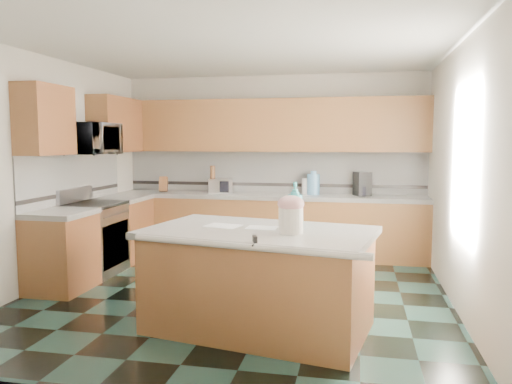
% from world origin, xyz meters
% --- Properties ---
extents(floor, '(4.60, 4.60, 0.00)m').
position_xyz_m(floor, '(0.00, 0.00, 0.00)').
color(floor, black).
rests_on(floor, ground).
extents(ceiling, '(4.60, 4.60, 0.00)m').
position_xyz_m(ceiling, '(0.00, 0.00, 2.70)').
color(ceiling, white).
rests_on(ceiling, ground).
extents(wall_back, '(4.60, 0.04, 2.70)m').
position_xyz_m(wall_back, '(0.00, 2.32, 1.35)').
color(wall_back, silver).
rests_on(wall_back, ground).
extents(wall_front, '(4.60, 0.04, 2.70)m').
position_xyz_m(wall_front, '(0.00, -2.32, 1.35)').
color(wall_front, silver).
rests_on(wall_front, ground).
extents(wall_left, '(0.04, 4.60, 2.70)m').
position_xyz_m(wall_left, '(-2.32, 0.00, 1.35)').
color(wall_left, silver).
rests_on(wall_left, ground).
extents(wall_right, '(0.04, 4.60, 2.70)m').
position_xyz_m(wall_right, '(2.32, 0.00, 1.35)').
color(wall_right, silver).
rests_on(wall_right, ground).
extents(back_base_cab, '(4.60, 0.60, 0.86)m').
position_xyz_m(back_base_cab, '(0.00, 2.00, 0.43)').
color(back_base_cab, '#5A2F19').
rests_on(back_base_cab, ground).
extents(back_countertop, '(4.60, 0.64, 0.06)m').
position_xyz_m(back_countertop, '(0.00, 2.00, 0.89)').
color(back_countertop, white).
rests_on(back_countertop, back_base_cab).
extents(back_upper_cab, '(4.60, 0.33, 0.78)m').
position_xyz_m(back_upper_cab, '(0.00, 2.13, 1.94)').
color(back_upper_cab, '#5A2F19').
rests_on(back_upper_cab, wall_back).
extents(back_backsplash, '(4.60, 0.02, 0.63)m').
position_xyz_m(back_backsplash, '(0.00, 2.29, 1.24)').
color(back_backsplash, silver).
rests_on(back_backsplash, back_countertop).
extents(back_accent_band, '(4.60, 0.01, 0.05)m').
position_xyz_m(back_accent_band, '(0.00, 2.28, 1.04)').
color(back_accent_band, black).
rests_on(back_accent_band, back_countertop).
extents(left_base_cab_rear, '(0.60, 0.82, 0.86)m').
position_xyz_m(left_base_cab_rear, '(-2.00, 1.29, 0.43)').
color(left_base_cab_rear, '#5A2F19').
rests_on(left_base_cab_rear, ground).
extents(left_counter_rear, '(0.64, 0.82, 0.06)m').
position_xyz_m(left_counter_rear, '(-2.00, 1.29, 0.89)').
color(left_counter_rear, white).
rests_on(left_counter_rear, left_base_cab_rear).
extents(left_base_cab_front, '(0.60, 0.72, 0.86)m').
position_xyz_m(left_base_cab_front, '(-2.00, -0.24, 0.43)').
color(left_base_cab_front, '#5A2F19').
rests_on(left_base_cab_front, ground).
extents(left_counter_front, '(0.64, 0.72, 0.06)m').
position_xyz_m(left_counter_front, '(-2.00, -0.24, 0.89)').
color(left_counter_front, white).
rests_on(left_counter_front, left_base_cab_front).
extents(left_backsplash, '(0.02, 2.30, 0.63)m').
position_xyz_m(left_backsplash, '(-2.29, 0.55, 1.24)').
color(left_backsplash, silver).
rests_on(left_backsplash, wall_left).
extents(left_accent_band, '(0.01, 2.30, 0.05)m').
position_xyz_m(left_accent_band, '(-2.28, 0.55, 1.04)').
color(left_accent_band, black).
rests_on(left_accent_band, wall_left).
extents(left_upper_cab_rear, '(0.33, 1.09, 0.78)m').
position_xyz_m(left_upper_cab_rear, '(-2.13, 1.42, 1.94)').
color(left_upper_cab_rear, '#5A2F19').
rests_on(left_upper_cab_rear, wall_left).
extents(left_upper_cab_front, '(0.33, 0.72, 0.78)m').
position_xyz_m(left_upper_cab_front, '(-2.13, -0.24, 1.94)').
color(left_upper_cab_front, '#5A2F19').
rests_on(left_upper_cab_front, wall_left).
extents(range_body, '(0.60, 0.76, 0.88)m').
position_xyz_m(range_body, '(-2.00, 0.50, 0.44)').
color(range_body, '#B7B7BC').
rests_on(range_body, ground).
extents(range_oven_door, '(0.02, 0.68, 0.55)m').
position_xyz_m(range_oven_door, '(-1.71, 0.50, 0.40)').
color(range_oven_door, black).
rests_on(range_oven_door, range_body).
extents(range_cooktop, '(0.62, 0.78, 0.04)m').
position_xyz_m(range_cooktop, '(-2.00, 0.50, 0.90)').
color(range_cooktop, black).
rests_on(range_cooktop, range_body).
extents(range_handle, '(0.02, 0.66, 0.02)m').
position_xyz_m(range_handle, '(-1.68, 0.50, 0.78)').
color(range_handle, '#B7B7BC').
rests_on(range_handle, range_body).
extents(range_backguard, '(0.06, 0.76, 0.18)m').
position_xyz_m(range_backguard, '(-2.26, 0.50, 1.02)').
color(range_backguard, '#B7B7BC').
rests_on(range_backguard, range_body).
extents(microwave, '(0.50, 0.73, 0.41)m').
position_xyz_m(microwave, '(-2.00, 0.50, 1.73)').
color(microwave, '#B7B7BC').
rests_on(microwave, wall_left).
extents(island_base, '(2.06, 1.42, 0.86)m').
position_xyz_m(island_base, '(0.44, -0.95, 0.43)').
color(island_base, '#5A2F19').
rests_on(island_base, ground).
extents(island_top, '(2.18, 1.53, 0.06)m').
position_xyz_m(island_top, '(0.44, -0.95, 0.89)').
color(island_top, white).
rests_on(island_top, island_base).
extents(island_bullnose, '(1.97, 0.43, 0.06)m').
position_xyz_m(island_bullnose, '(0.44, -1.54, 0.89)').
color(island_bullnose, white).
rests_on(island_bullnose, island_base).
extents(treat_jar, '(0.22, 0.22, 0.22)m').
position_xyz_m(treat_jar, '(0.75, -1.08, 1.03)').
color(treat_jar, silver).
rests_on(treat_jar, island_top).
extents(treat_jar_lid, '(0.23, 0.23, 0.14)m').
position_xyz_m(treat_jar_lid, '(0.75, -1.08, 1.17)').
color(treat_jar_lid, '#CA8B8C').
rests_on(treat_jar_lid, treat_jar).
extents(treat_jar_knob, '(0.08, 0.03, 0.03)m').
position_xyz_m(treat_jar_knob, '(0.75, -1.08, 1.22)').
color(treat_jar_knob, tan).
rests_on(treat_jar_knob, treat_jar_lid).
extents(treat_jar_knob_end_l, '(0.04, 0.04, 0.04)m').
position_xyz_m(treat_jar_knob_end_l, '(0.71, -1.08, 1.22)').
color(treat_jar_knob_end_l, tan).
rests_on(treat_jar_knob_end_l, treat_jar_lid).
extents(treat_jar_knob_end_r, '(0.04, 0.04, 0.04)m').
position_xyz_m(treat_jar_knob_end_r, '(0.79, -1.08, 1.22)').
color(treat_jar_knob_end_r, tan).
rests_on(treat_jar_knob_end_r, treat_jar_lid).
extents(soap_bottle_island, '(0.16, 0.16, 0.42)m').
position_xyz_m(soap_bottle_island, '(0.75, -0.80, 1.13)').
color(soap_bottle_island, teal).
rests_on(soap_bottle_island, island_top).
extents(paper_sheet_a, '(0.29, 0.22, 0.00)m').
position_xyz_m(paper_sheet_a, '(0.45, -0.87, 0.92)').
color(paper_sheet_a, white).
rests_on(paper_sheet_a, island_top).
extents(paper_sheet_b, '(0.37, 0.31, 0.00)m').
position_xyz_m(paper_sheet_b, '(0.08, -0.84, 0.92)').
color(paper_sheet_b, white).
rests_on(paper_sheet_b, island_top).
extents(clamp_body, '(0.06, 0.10, 0.08)m').
position_xyz_m(clamp_body, '(0.52, -1.52, 0.93)').
color(clamp_body, black).
rests_on(clamp_body, island_top).
extents(clamp_handle, '(0.01, 0.06, 0.01)m').
position_xyz_m(clamp_handle, '(0.52, -1.57, 0.91)').
color(clamp_handle, black).
rests_on(clamp_handle, island_top).
extents(knife_block, '(0.16, 0.19, 0.25)m').
position_xyz_m(knife_block, '(-1.68, 2.05, 1.03)').
color(knife_block, '#472814').
rests_on(knife_block, back_countertop).
extents(utensil_crock, '(0.13, 0.13, 0.17)m').
position_xyz_m(utensil_crock, '(-0.88, 2.08, 1.00)').
color(utensil_crock, black).
rests_on(utensil_crock, back_countertop).
extents(utensil_bundle, '(0.08, 0.08, 0.25)m').
position_xyz_m(utensil_bundle, '(-0.88, 2.08, 1.21)').
color(utensil_bundle, '#472814').
rests_on(utensil_bundle, utensil_crock).
extents(toaster_oven, '(0.41, 0.33, 0.21)m').
position_xyz_m(toaster_oven, '(-0.75, 2.05, 1.02)').
color(toaster_oven, '#B7B7BC').
rests_on(toaster_oven, back_countertop).
extents(toaster_oven_door, '(0.32, 0.01, 0.17)m').
position_xyz_m(toaster_oven_door, '(-0.75, 1.93, 1.02)').
color(toaster_oven_door, black).
rests_on(toaster_oven_door, toaster_oven).
extents(paper_towel, '(0.11, 0.11, 0.24)m').
position_xyz_m(paper_towel, '(0.54, 2.10, 1.04)').
color(paper_towel, white).
rests_on(paper_towel, back_countertop).
extents(paper_towel_base, '(0.16, 0.16, 0.01)m').
position_xyz_m(paper_towel_base, '(0.54, 2.10, 0.93)').
color(paper_towel_base, '#B7B7BC').
rests_on(paper_towel_base, back_countertop).
extents(water_jug, '(0.19, 0.19, 0.31)m').
position_xyz_m(water_jug, '(0.66, 2.06, 1.07)').
color(water_jug, '#609DD3').
rests_on(water_jug, back_countertop).
extents(water_jug_neck, '(0.09, 0.09, 0.04)m').
position_xyz_m(water_jug_neck, '(0.66, 2.06, 1.25)').
color(water_jug_neck, '#609DD3').
rests_on(water_jug_neck, water_jug).
extents(coffee_maker, '(0.28, 0.29, 0.34)m').
position_xyz_m(coffee_maker, '(1.37, 2.08, 1.09)').
color(coffee_maker, black).
rests_on(coffee_maker, back_countertop).
extents(coffee_carafe, '(0.14, 0.14, 0.14)m').
position_xyz_m(coffee_carafe, '(1.37, 2.03, 0.99)').
color(coffee_carafe, black).
rests_on(coffee_carafe, back_countertop).
extents(soap_bottle_back, '(0.14, 0.14, 0.23)m').
position_xyz_m(soap_bottle_back, '(1.40, 2.05, 1.03)').
color(soap_bottle_back, white).
rests_on(soap_bottle_back, back_countertop).
extents(soap_back_cap, '(0.02, 0.02, 0.03)m').
position_xyz_m(soap_back_cap, '(1.40, 2.05, 1.16)').
color(soap_back_cap, red).
rests_on(soap_back_cap, soap_bottle_back).
extents(window_light_proxy, '(0.02, 1.40, 1.10)m').
position_xyz_m(window_light_proxy, '(2.29, -0.20, 1.50)').
color(window_light_proxy, white).
rests_on(window_light_proxy, wall_right).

